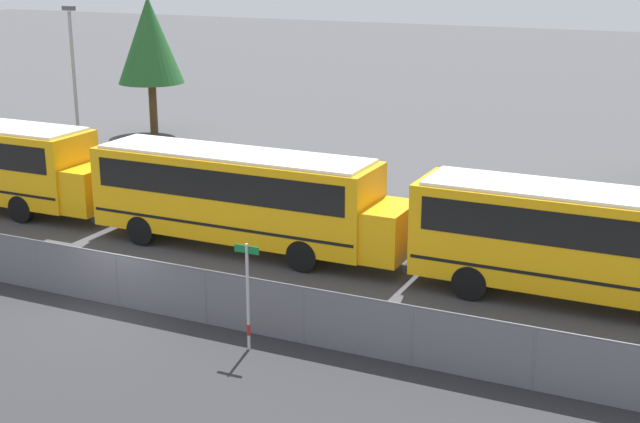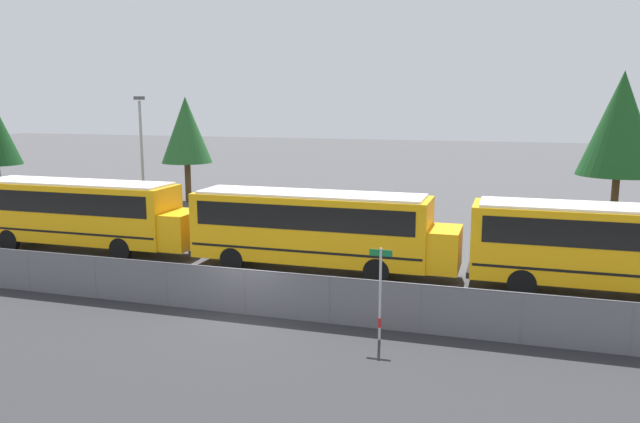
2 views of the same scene
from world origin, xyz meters
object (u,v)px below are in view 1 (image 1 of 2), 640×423
school_bus_2 (241,192)px  tree_0 (150,40)px  street_sign (248,294)px  light_pole (74,80)px  school_bus_3 (599,239)px

school_bus_2 → tree_0: bearing=133.6°
street_sign → light_pole: (-17.25, 14.08, 2.61)m
school_bus_2 → street_sign: 8.16m
school_bus_3 → tree_0: (-26.47, 15.35, 3.15)m
school_bus_3 → street_sign: size_ratio=3.98×
school_bus_3 → street_sign: school_bus_3 is taller
school_bus_3 → light_pole: (-24.87, 7.15, 2.11)m
school_bus_3 → tree_0: tree_0 is taller
street_sign → tree_0: bearing=130.2°
street_sign → tree_0: size_ratio=0.38×
school_bus_3 → school_bus_2: bearing=179.9°
school_bus_2 → light_pole: size_ratio=1.53×
school_bus_2 → school_bus_3: bearing=-0.1°
school_bus_2 → street_sign: bearing=-58.6°
street_sign → school_bus_2: bearing=121.4°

